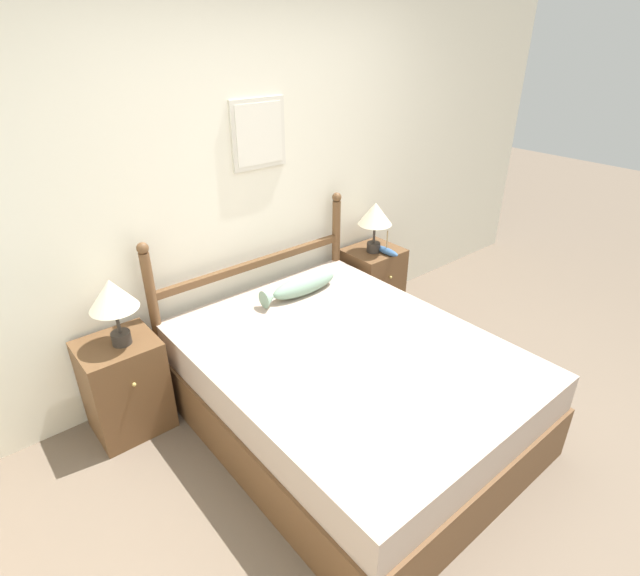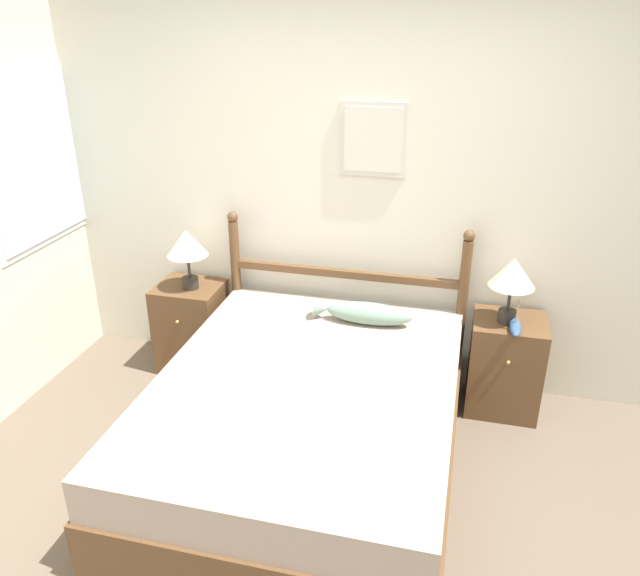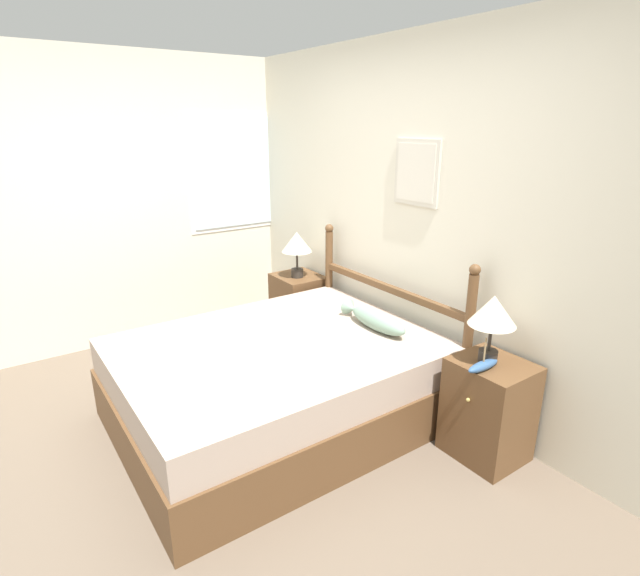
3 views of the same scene
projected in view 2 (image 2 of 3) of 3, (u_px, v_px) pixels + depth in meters
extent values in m
plane|color=brown|center=(301.00, 556.00, 2.95)|extent=(16.00, 16.00, 0.00)
cube|color=beige|center=(372.00, 195.00, 3.95)|extent=(6.40, 0.06, 2.55)
cube|color=beige|center=(372.00, 140.00, 3.76)|extent=(0.41, 0.02, 0.45)
cube|color=beige|center=(372.00, 140.00, 3.75)|extent=(0.35, 0.01, 0.39)
cube|color=white|center=(39.00, 158.00, 3.97)|extent=(0.01, 1.01, 1.12)
cube|color=silver|center=(40.00, 158.00, 3.97)|extent=(0.01, 0.93, 1.04)
cube|color=brown|center=(306.00, 441.00, 3.46)|extent=(1.59, 2.04, 0.35)
cube|color=tan|center=(306.00, 397.00, 3.34)|extent=(1.55, 2.00, 0.23)
cylinder|color=brown|center=(237.00, 294.00, 4.35)|extent=(0.06, 0.06, 1.07)
sphere|color=brown|center=(232.00, 217.00, 4.11)|extent=(0.07, 0.07, 0.07)
cylinder|color=brown|center=(460.00, 319.00, 4.01)|extent=(0.06, 0.06, 1.07)
sphere|color=brown|center=(469.00, 236.00, 3.77)|extent=(0.07, 0.07, 0.07)
cube|color=brown|center=(345.00, 274.00, 4.08)|extent=(1.53, 0.05, 0.05)
cube|color=brown|center=(192.00, 326.00, 4.39)|extent=(0.44, 0.39, 0.62)
sphere|color=tan|center=(177.00, 322.00, 4.15)|extent=(0.02, 0.02, 0.02)
cube|color=brown|center=(505.00, 365.00, 3.92)|extent=(0.44, 0.39, 0.62)
sphere|color=tan|center=(508.00, 362.00, 3.68)|extent=(0.02, 0.02, 0.02)
cylinder|color=#2D2823|center=(190.00, 283.00, 4.21)|extent=(0.11, 0.11, 0.08)
cylinder|color=#2D2823|center=(189.00, 266.00, 4.16)|extent=(0.02, 0.02, 0.16)
cone|color=beige|center=(187.00, 243.00, 4.09)|extent=(0.27, 0.27, 0.18)
cylinder|color=#2D2823|center=(507.00, 316.00, 3.76)|extent=(0.11, 0.11, 0.08)
cylinder|color=#2D2823|center=(509.00, 298.00, 3.71)|extent=(0.02, 0.02, 0.16)
cone|color=beige|center=(513.00, 272.00, 3.64)|extent=(0.27, 0.27, 0.18)
ellipsoid|color=#335684|center=(515.00, 326.00, 3.66)|extent=(0.06, 0.25, 0.05)
cylinder|color=#997F56|center=(517.00, 311.00, 3.62)|extent=(0.01, 0.01, 0.15)
ellipsoid|color=gray|center=(369.00, 313.00, 3.83)|extent=(0.53, 0.15, 0.14)
cone|color=gray|center=(321.00, 308.00, 3.90)|extent=(0.09, 0.12, 0.12)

